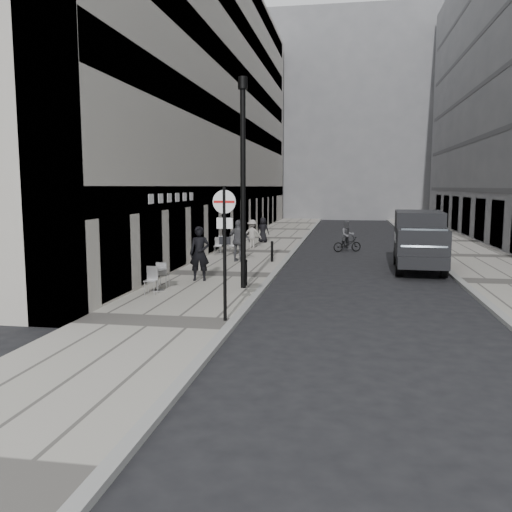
{
  "coord_description": "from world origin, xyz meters",
  "views": [
    {
      "loc": [
        2.85,
        -10.24,
        3.53
      ],
      "look_at": [
        0.07,
        6.13,
        1.4
      ],
      "focal_mm": 38.0,
      "sensor_mm": 36.0,
      "label": 1
    }
  ],
  "objects_px": {
    "cyclist": "(347,240)",
    "panel_van": "(419,237)",
    "lamppost": "(243,173)",
    "walking_man": "(200,254)",
    "sign_post": "(225,235)"
  },
  "relations": [
    {
      "from": "sign_post",
      "to": "lamppost",
      "type": "xyz_separation_m",
      "value": [
        -0.4,
        4.53,
        1.66
      ]
    },
    {
      "from": "sign_post",
      "to": "lamppost",
      "type": "bearing_deg",
      "value": 96.91
    },
    {
      "from": "sign_post",
      "to": "panel_van",
      "type": "xyz_separation_m",
      "value": [
        6.06,
        10.41,
        -0.93
      ]
    },
    {
      "from": "sign_post",
      "to": "cyclist",
      "type": "xyz_separation_m",
      "value": [
        3.05,
        16.48,
        -1.65
      ]
    },
    {
      "from": "sign_post",
      "to": "panel_van",
      "type": "bearing_deg",
      "value": 61.67
    },
    {
      "from": "walking_man",
      "to": "panel_van",
      "type": "bearing_deg",
      "value": 19.91
    },
    {
      "from": "sign_post",
      "to": "walking_man",
      "type": "bearing_deg",
      "value": 113.41
    },
    {
      "from": "sign_post",
      "to": "panel_van",
      "type": "distance_m",
      "value": 12.08
    },
    {
      "from": "walking_man",
      "to": "panel_van",
      "type": "xyz_separation_m",
      "value": [
        8.3,
        4.73,
        0.28
      ]
    },
    {
      "from": "lamppost",
      "to": "panel_van",
      "type": "xyz_separation_m",
      "value": [
        6.46,
        5.89,
        -2.59
      ]
    },
    {
      "from": "walking_man",
      "to": "lamppost",
      "type": "bearing_deg",
      "value": -41.81
    },
    {
      "from": "panel_van",
      "to": "sign_post",
      "type": "bearing_deg",
      "value": -116.89
    },
    {
      "from": "sign_post",
      "to": "lamppost",
      "type": "height_order",
      "value": "lamppost"
    },
    {
      "from": "cyclist",
      "to": "panel_van",
      "type": "bearing_deg",
      "value": -86.09
    },
    {
      "from": "walking_man",
      "to": "cyclist",
      "type": "distance_m",
      "value": 12.04
    }
  ]
}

